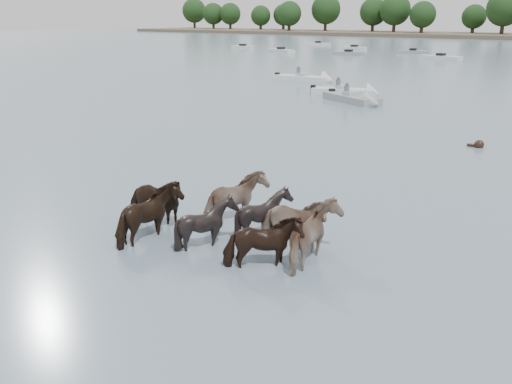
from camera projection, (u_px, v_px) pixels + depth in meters
The scene contains 8 objects.
ground at pixel (194, 226), 15.02m from camera, with size 400.00×400.00×0.00m, color slate.
shoreline at pixel (344, 33), 169.24m from camera, with size 160.00×30.00×1.00m, color #4C4233.
pony_herd at pixel (232, 221), 13.85m from camera, with size 7.18×4.40×1.69m.
swimming_pony at pixel (478, 145), 23.96m from camera, with size 0.72×0.44×0.44m.
motorboat_a at pixel (352, 92), 39.63m from camera, with size 5.25×3.01×1.92m.
motorboat_b at pixel (358, 100), 35.90m from camera, with size 5.27×3.70×1.92m.
motorboat_f at pixel (310, 79), 47.91m from camera, with size 5.82×2.12×1.92m.
treeline at pixel (350, 12), 167.23m from camera, with size 148.88×23.59×12.41m.
Camera 1 is at (9.54, -10.32, 5.67)m, focal length 37.06 mm.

